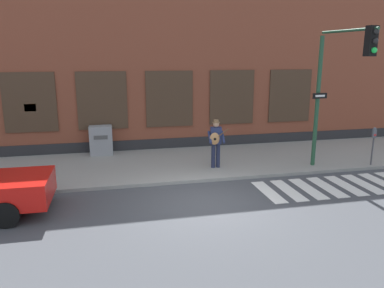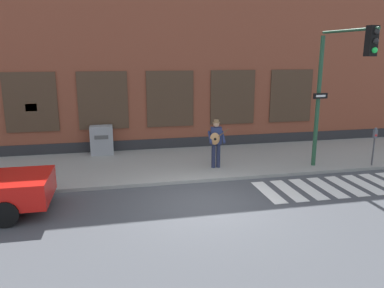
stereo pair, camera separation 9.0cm
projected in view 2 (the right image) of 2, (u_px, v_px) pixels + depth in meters
ground_plane at (205, 204)px, 10.66m from camera, size 160.00×160.00×0.00m
sidewalk at (180, 163)px, 14.48m from camera, size 28.00×4.48×0.11m
building_backdrop at (163, 54)px, 17.54m from camera, size 28.00×4.06×8.36m
crosswalk at (346, 186)px, 12.12m from camera, size 5.78×1.90×0.01m
busker at (216, 141)px, 13.47m from camera, size 0.71×0.56×1.77m
traffic_light at (339, 75)px, 12.35m from camera, size 0.72×2.52×4.86m
parking_meter at (374, 141)px, 13.78m from camera, size 0.13×0.11×1.44m
utility_box at (102, 140)px, 15.42m from camera, size 0.92×0.60×1.19m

